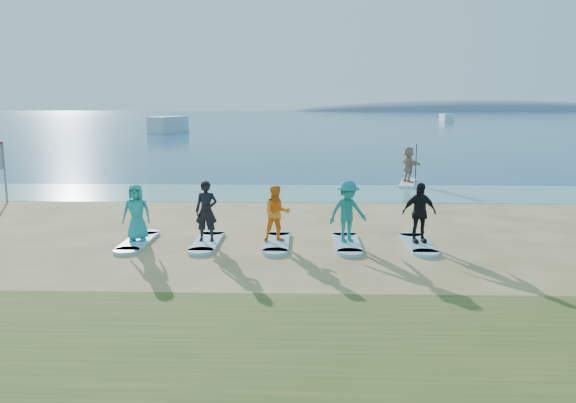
{
  "coord_description": "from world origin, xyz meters",
  "views": [
    {
      "loc": [
        1.44,
        -14.33,
        3.95
      ],
      "look_at": [
        0.95,
        2.0,
        1.1
      ],
      "focal_mm": 35.0,
      "sensor_mm": 36.0,
      "label": 1
    }
  ],
  "objects_px": {
    "boat_offshore_b": "(446,121)",
    "student_4": "(419,213)",
    "surfboard_0": "(138,242)",
    "surfboard_1": "(207,242)",
    "paddleboard": "(408,183)",
    "paddleboarder": "(409,164)",
    "student_0": "(137,212)",
    "surfboard_2": "(277,243)",
    "boat_offshore_a": "(169,132)",
    "surfboard_4": "(418,244)",
    "student_1": "(206,211)",
    "surfboard_3": "(347,243)",
    "student_3": "(348,211)",
    "student_2": "(277,213)"
  },
  "relations": [
    {
      "from": "surfboard_1",
      "to": "student_1",
      "type": "distance_m",
      "value": 0.91
    },
    {
      "from": "boat_offshore_b",
      "to": "surfboard_4",
      "type": "distance_m",
      "value": 120.47
    },
    {
      "from": "paddleboard",
      "to": "surfboard_3",
      "type": "height_order",
      "value": "paddleboard"
    },
    {
      "from": "paddleboard",
      "to": "paddleboarder",
      "type": "xyz_separation_m",
      "value": [
        0.0,
        0.0,
        0.93
      ]
    },
    {
      "from": "paddleboard",
      "to": "boat_offshore_a",
      "type": "bearing_deg",
      "value": 129.45
    },
    {
      "from": "boat_offshore_a",
      "to": "surfboard_4",
      "type": "height_order",
      "value": "boat_offshore_a"
    },
    {
      "from": "surfboard_3",
      "to": "boat_offshore_b",
      "type": "bearing_deg",
      "value": 74.86
    },
    {
      "from": "boat_offshore_b",
      "to": "surfboard_2",
      "type": "relative_size",
      "value": 2.57
    },
    {
      "from": "student_1",
      "to": "student_3",
      "type": "distance_m",
      "value": 4.0
    },
    {
      "from": "paddleboard",
      "to": "student_3",
      "type": "relative_size",
      "value": 1.72
    },
    {
      "from": "boat_offshore_a",
      "to": "surfboard_1",
      "type": "bearing_deg",
      "value": -58.96
    },
    {
      "from": "boat_offshore_b",
      "to": "student_4",
      "type": "xyz_separation_m",
      "value": [
        -29.6,
        -116.78,
        0.94
      ]
    },
    {
      "from": "boat_offshore_b",
      "to": "student_4",
      "type": "bearing_deg",
      "value": -104.1
    },
    {
      "from": "surfboard_1",
      "to": "surfboard_4",
      "type": "xyz_separation_m",
      "value": [
        6.0,
        0.0,
        0.0
      ]
    },
    {
      "from": "surfboard_2",
      "to": "student_2",
      "type": "relative_size",
      "value": 1.37
    },
    {
      "from": "surfboard_4",
      "to": "paddleboard",
      "type": "bearing_deg",
      "value": 81.02
    },
    {
      "from": "student_1",
      "to": "surfboard_3",
      "type": "height_order",
      "value": "student_1"
    },
    {
      "from": "student_3",
      "to": "boat_offshore_a",
      "type": "bearing_deg",
      "value": 85.53
    },
    {
      "from": "student_1",
      "to": "surfboard_4",
      "type": "relative_size",
      "value": 0.78
    },
    {
      "from": "paddleboarder",
      "to": "boat_offshore_a",
      "type": "height_order",
      "value": "paddleboarder"
    },
    {
      "from": "paddleboarder",
      "to": "boat_offshore_a",
      "type": "xyz_separation_m",
      "value": [
        -24.37,
        51.27,
        -0.99
      ]
    },
    {
      "from": "boat_offshore_a",
      "to": "surfboard_1",
      "type": "xyz_separation_m",
      "value": [
        16.42,
        -63.55,
        0.04
      ]
    },
    {
      "from": "student_4",
      "to": "student_2",
      "type": "bearing_deg",
      "value": 168.37
    },
    {
      "from": "boat_offshore_b",
      "to": "surfboard_4",
      "type": "xyz_separation_m",
      "value": [
        -29.6,
        -116.78,
        0.04
      ]
    },
    {
      "from": "surfboard_1",
      "to": "surfboard_3",
      "type": "xyz_separation_m",
      "value": [
        4.0,
        0.0,
        0.0
      ]
    },
    {
      "from": "student_0",
      "to": "surfboard_2",
      "type": "xyz_separation_m",
      "value": [
        4.0,
        -0.0,
        -0.85
      ]
    },
    {
      "from": "surfboard_0",
      "to": "surfboard_2",
      "type": "height_order",
      "value": "same"
    },
    {
      "from": "surfboard_3",
      "to": "paddleboard",
      "type": "bearing_deg",
      "value": 72.21
    },
    {
      "from": "student_0",
      "to": "student_3",
      "type": "height_order",
      "value": "student_3"
    },
    {
      "from": "paddleboarder",
      "to": "student_2",
      "type": "xyz_separation_m",
      "value": [
        -5.94,
        -12.29,
        -0.1
      ]
    },
    {
      "from": "paddleboarder",
      "to": "surfboard_3",
      "type": "height_order",
      "value": "paddleboarder"
    },
    {
      "from": "paddleboard",
      "to": "paddleboarder",
      "type": "height_order",
      "value": "paddleboarder"
    },
    {
      "from": "student_0",
      "to": "surfboard_2",
      "type": "bearing_deg",
      "value": -2.2
    },
    {
      "from": "surfboard_2",
      "to": "boat_offshore_a",
      "type": "bearing_deg",
      "value": 106.17
    },
    {
      "from": "student_1",
      "to": "surfboard_3",
      "type": "xyz_separation_m",
      "value": [
        4.0,
        -0.0,
        -0.91
      ]
    },
    {
      "from": "student_2",
      "to": "surfboard_4",
      "type": "relative_size",
      "value": 0.73
    },
    {
      "from": "student_2",
      "to": "student_4",
      "type": "distance_m",
      "value": 4.0
    },
    {
      "from": "surfboard_0",
      "to": "student_1",
      "type": "height_order",
      "value": "student_1"
    },
    {
      "from": "student_0",
      "to": "student_4",
      "type": "distance_m",
      "value": 8.0
    },
    {
      "from": "student_1",
      "to": "student_0",
      "type": "bearing_deg",
      "value": -176.77
    },
    {
      "from": "paddleboarder",
      "to": "boat_offshore_a",
      "type": "bearing_deg",
      "value": 8.77
    },
    {
      "from": "paddleboarder",
      "to": "student_1",
      "type": "distance_m",
      "value": 14.63
    },
    {
      "from": "boat_offshore_a",
      "to": "surfboard_2",
      "type": "relative_size",
      "value": 3.29
    },
    {
      "from": "surfboard_1",
      "to": "student_4",
      "type": "xyz_separation_m",
      "value": [
        6.0,
        0.0,
        0.89
      ]
    },
    {
      "from": "paddleboarder",
      "to": "surfboard_3",
      "type": "bearing_deg",
      "value": 145.55
    },
    {
      "from": "surfboard_3",
      "to": "surfboard_4",
      "type": "distance_m",
      "value": 2.0
    },
    {
      "from": "paddleboard",
      "to": "student_0",
      "type": "xyz_separation_m",
      "value": [
        -9.95,
        -12.29,
        0.84
      ]
    },
    {
      "from": "surfboard_2",
      "to": "student_3",
      "type": "height_order",
      "value": "student_3"
    },
    {
      "from": "surfboard_2",
      "to": "student_1",
      "type": "bearing_deg",
      "value": 180.0
    },
    {
      "from": "surfboard_0",
      "to": "surfboard_1",
      "type": "relative_size",
      "value": 1.0
    }
  ]
}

